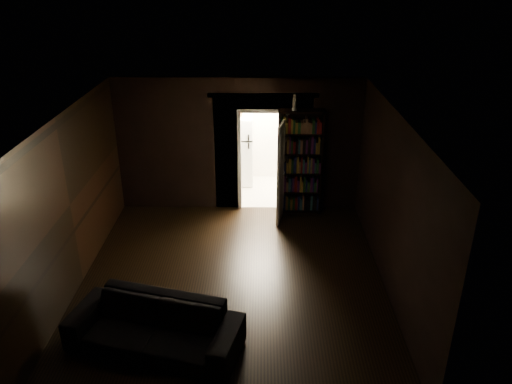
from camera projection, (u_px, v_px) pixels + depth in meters
ground at (233, 281)px, 8.30m from camera, size 5.50×5.50×0.00m
room_walls at (233, 163)px, 8.57m from camera, size 5.02×5.61×2.84m
kitchen_alcove at (263, 137)px, 11.30m from camera, size 2.20×1.80×2.60m
sofa at (154, 320)px, 6.70m from camera, size 2.51×1.56×0.90m
bookshelf at (299, 163)px, 10.17m from camera, size 0.90×0.33×2.20m
refrigerator at (237, 150)px, 11.68m from camera, size 0.87×0.82×1.65m
door at (282, 171)px, 9.96m from camera, size 0.23×0.84×2.05m
figurine at (294, 103)px, 9.64m from camera, size 0.11×0.11×0.30m
bottles at (232, 111)px, 11.22m from camera, size 0.66×0.22×0.27m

